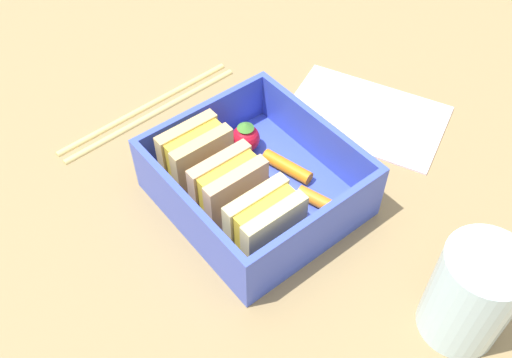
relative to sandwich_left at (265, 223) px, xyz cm
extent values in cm
cube|color=olive|center=(4.73, -2.90, -4.77)|extent=(120.00, 120.00, 2.00)
cube|color=blue|center=(4.73, -2.90, -3.17)|extent=(15.99, 14.68, 1.20)
cube|color=blue|center=(4.73, 4.14, -0.28)|extent=(15.99, 0.60, 4.59)
cube|color=blue|center=(4.73, -9.94, -0.28)|extent=(15.99, 0.60, 4.59)
cube|color=blue|center=(-2.97, -2.90, -0.28)|extent=(0.60, 13.48, 4.59)
cube|color=blue|center=(12.43, -2.90, -0.28)|extent=(0.60, 13.48, 4.59)
cube|color=#D7C281|center=(-1.12, 0.00, 0.00)|extent=(1.12, 5.80, 5.14)
cube|color=yellow|center=(0.00, 0.00, 0.00)|extent=(1.12, 5.33, 4.73)
cube|color=#D7C281|center=(1.12, 0.00, 0.00)|extent=(1.12, 5.80, 5.14)
cube|color=tan|center=(3.61, 0.00, 0.00)|extent=(1.12, 5.80, 5.14)
cube|color=yellow|center=(4.73, 0.00, 0.00)|extent=(1.12, 5.33, 4.73)
cube|color=tan|center=(5.85, 0.00, 0.00)|extent=(1.12, 5.80, 5.14)
cube|color=tan|center=(8.34, 0.00, 0.00)|extent=(1.12, 5.80, 5.14)
cube|color=yellow|center=(9.46, 0.00, 0.00)|extent=(1.12, 5.33, 4.73)
cube|color=tan|center=(10.58, 0.00, 0.00)|extent=(1.12, 5.80, 5.14)
cylinder|color=orange|center=(-0.27, -6.16, -1.99)|extent=(4.74, 2.47, 1.16)
cylinder|color=orange|center=(4.90, -6.50, -1.97)|extent=(4.99, 2.32, 1.21)
sphere|color=red|center=(9.35, -5.40, -1.26)|extent=(2.62, 2.62, 2.62)
cone|color=#438530|center=(9.35, -5.40, 0.35)|extent=(1.57, 1.57, 0.60)
cylinder|color=tan|center=(19.94, -1.69, -3.42)|extent=(1.71, 20.49, 0.70)
cylinder|color=tan|center=(21.33, -1.62, -3.42)|extent=(1.71, 20.49, 0.70)
cylinder|color=silver|center=(-14.15, -7.06, 0.56)|extent=(5.90, 5.90, 8.67)
cube|color=silver|center=(6.21, -18.43, -3.57)|extent=(18.46, 15.85, 0.40)
camera|label=1|loc=(-20.28, 17.21, 35.95)|focal=40.00mm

